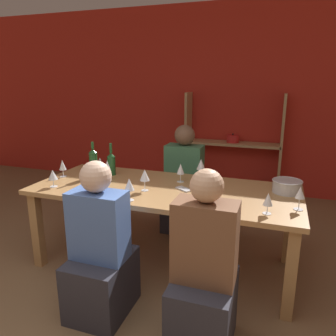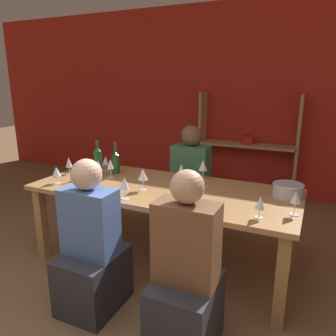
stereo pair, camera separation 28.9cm
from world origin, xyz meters
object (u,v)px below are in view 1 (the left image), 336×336
at_px(wine_glass_red_c, 129,185).
at_px(wine_glass_empty_a, 107,166).
at_px(dining_table, 164,196).
at_px(wine_glass_red_b, 95,168).
at_px(wine_glass_red_a, 100,163).
at_px(cell_phone, 184,189).
at_px(shelf_unit, 232,161).
at_px(person_near_b, 204,285).
at_px(wine_bottle_green, 93,163).
at_px(wine_bottle_dark, 111,163).
at_px(wine_glass_red_g, 181,169).
at_px(wine_glass_red_f, 201,165).
at_px(wine_glass_white_b, 63,166).
at_px(wine_glass_red_e, 268,200).
at_px(wine_glass_red_d, 53,175).
at_px(wine_glass_white_a, 300,194).
at_px(person_far_a, 184,191).
at_px(wine_glass_white_c, 145,176).
at_px(person_near_a, 101,259).
at_px(mixing_bowl, 287,186).

relative_size(wine_glass_red_c, wine_glass_empty_a, 0.97).
distance_m(dining_table, wine_glass_red_b, 0.69).
xyz_separation_m(wine_glass_red_a, cell_phone, (0.95, -0.24, -0.10)).
height_order(shelf_unit, wine_glass_red_b, shelf_unit).
relative_size(cell_phone, person_near_b, 0.14).
height_order(shelf_unit, wine_bottle_green, shelf_unit).
xyz_separation_m(shelf_unit, person_near_b, (0.27, -2.99, -0.06)).
xyz_separation_m(wine_bottle_dark, wine_glass_red_g, (0.71, -0.00, 0.00)).
xyz_separation_m(wine_glass_red_a, wine_glass_red_c, (0.63, -0.63, 0.02)).
bearing_deg(wine_glass_red_a, wine_glass_red_f, 6.54).
bearing_deg(dining_table, wine_bottle_dark, 161.79).
bearing_deg(wine_glass_white_b, wine_glass_red_e, -9.07).
height_order(dining_table, wine_glass_empty_a, wine_glass_empty_a).
bearing_deg(wine_glass_red_d, wine_glass_white_a, 3.96).
distance_m(wine_glass_red_f, person_far_a, 0.69).
distance_m(shelf_unit, wine_glass_red_g, 2.00).
bearing_deg(wine_bottle_green, wine_glass_red_c, -38.01).
height_order(shelf_unit, dining_table, shelf_unit).
relative_size(dining_table, wine_glass_red_f, 11.93).
relative_size(shelf_unit, wine_glass_red_d, 9.61).
distance_m(wine_glass_red_g, cell_phone, 0.25).
height_order(shelf_unit, wine_glass_white_a, shelf_unit).
bearing_deg(person_far_a, wine_glass_white_b, 39.59).
bearing_deg(wine_glass_white_b, wine_glass_white_c, -7.91).
xyz_separation_m(wine_glass_white_a, wine_glass_red_b, (-1.74, 0.13, 0.00)).
xyz_separation_m(wine_bottle_green, wine_glass_red_c, (0.60, -0.47, -0.02)).
xyz_separation_m(wine_bottle_green, person_near_a, (0.54, -0.84, -0.46)).
xyz_separation_m(shelf_unit, wine_glass_red_e, (0.59, -2.47, 0.35)).
distance_m(dining_table, wine_glass_red_g, 0.30).
bearing_deg(wine_glass_white_c, person_near_b, -45.91).
distance_m(wine_glass_empty_a, wine_glass_red_g, 0.69).
relative_size(wine_glass_red_e, wine_glass_red_f, 0.80).
relative_size(wine_glass_red_c, person_far_a, 0.15).
relative_size(wine_glass_red_a, wine_glass_white_c, 0.81).
xyz_separation_m(cell_phone, person_near_b, (0.37, -0.83, -0.31)).
bearing_deg(wine_bottle_green, person_near_a, -57.21).
bearing_deg(wine_glass_red_g, wine_glass_red_e, -33.03).
relative_size(person_far_a, person_near_b, 1.01).
bearing_deg(wine_glass_red_f, wine_glass_red_a, -173.46).
relative_size(wine_glass_red_c, person_near_b, 0.15).
height_order(wine_glass_red_c, person_near_a, person_near_a).
height_order(wine_glass_white_b, wine_glass_red_e, wine_glass_white_b).
distance_m(wine_glass_red_b, wine_glass_empty_a, 0.12).
relative_size(wine_glass_white_a, wine_glass_red_f, 0.91).
distance_m(mixing_bowl, wine_glass_white_c, 1.18).
bearing_deg(wine_glass_white_b, wine_glass_white_a, -4.08).
bearing_deg(person_far_a, dining_table, 93.85).
distance_m(wine_glass_red_c, wine_glass_red_e, 1.02).
distance_m(wine_glass_white_a, person_far_a, 1.55).
height_order(mixing_bowl, wine_bottle_dark, wine_bottle_dark).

